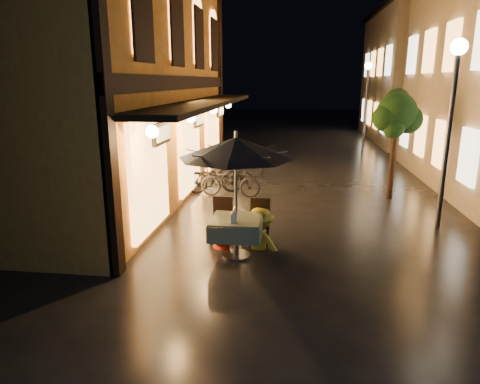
# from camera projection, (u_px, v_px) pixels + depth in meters

# --- Properties ---
(ground) EXTENTS (90.00, 90.00, 0.00)m
(ground) POSITION_uv_depth(u_px,v_px,m) (311.00, 254.00, 8.54)
(ground) COLOR black
(ground) RESTS_ON ground
(west_building) EXTENTS (5.90, 11.40, 7.40)m
(west_building) POSITION_uv_depth(u_px,v_px,m) (109.00, 68.00, 12.16)
(west_building) COLOR orange
(west_building) RESTS_ON ground
(east_building_far) EXTENTS (7.30, 10.30, 7.30)m
(east_building_far) POSITION_uv_depth(u_px,v_px,m) (439.00, 75.00, 23.96)
(east_building_far) COLOR beige
(east_building_far) RESTS_ON ground
(street_tree) EXTENTS (1.43, 1.20, 3.15)m
(street_tree) POSITION_uv_depth(u_px,v_px,m) (397.00, 115.00, 11.96)
(street_tree) COLOR black
(street_tree) RESTS_ON ground
(streetlamp_near) EXTENTS (0.36, 0.36, 4.23)m
(streetlamp_near) POSITION_uv_depth(u_px,v_px,m) (452.00, 101.00, 9.35)
(streetlamp_near) COLOR #59595E
(streetlamp_near) RESTS_ON ground
(streetlamp_far) EXTENTS (0.36, 0.36, 4.23)m
(streetlamp_far) POSITION_uv_depth(u_px,v_px,m) (367.00, 90.00, 20.87)
(streetlamp_far) COLOR #59595E
(streetlamp_far) RESTS_ON ground
(cafe_table) EXTENTS (0.99, 0.99, 0.78)m
(cafe_table) POSITION_uv_depth(u_px,v_px,m) (236.00, 228.00, 8.29)
(cafe_table) COLOR #59595E
(cafe_table) RESTS_ON ground
(patio_umbrella) EXTENTS (2.18, 2.18, 2.46)m
(patio_umbrella) POSITION_uv_depth(u_px,v_px,m) (236.00, 148.00, 7.90)
(patio_umbrella) COLOR #59595E
(patio_umbrella) RESTS_ON ground
(cafe_chair_left) EXTENTS (0.42, 0.42, 0.97)m
(cafe_chair_left) POSITION_uv_depth(u_px,v_px,m) (222.00, 218.00, 9.06)
(cafe_chair_left) COLOR black
(cafe_chair_left) RESTS_ON ground
(cafe_chair_right) EXTENTS (0.42, 0.42, 0.97)m
(cafe_chair_right) POSITION_uv_depth(u_px,v_px,m) (260.00, 219.00, 8.96)
(cafe_chair_right) COLOR black
(cafe_chair_right) RESTS_ON ground
(table_lantern) EXTENTS (0.16, 0.16, 0.25)m
(table_lantern) POSITION_uv_depth(u_px,v_px,m) (234.00, 216.00, 7.96)
(table_lantern) COLOR white
(table_lantern) RESTS_ON cafe_table
(person_orange) EXTENTS (0.87, 0.78, 1.49)m
(person_orange) POSITION_uv_depth(u_px,v_px,m) (222.00, 211.00, 8.80)
(person_orange) COLOR red
(person_orange) RESTS_ON ground
(person_yellow) EXTENTS (1.19, 0.89, 1.64)m
(person_yellow) POSITION_uv_depth(u_px,v_px,m) (260.00, 209.00, 8.69)
(person_yellow) COLOR yellow
(person_yellow) RESTS_ON ground
(bicycle_0) EXTENTS (1.81, 0.70, 0.94)m
(bicycle_0) POSITION_uv_depth(u_px,v_px,m) (230.00, 181.00, 12.66)
(bicycle_0) COLOR black
(bicycle_0) RESTS_ON ground
(bicycle_1) EXTENTS (1.85, 1.02, 1.07)m
(bicycle_1) POSITION_uv_depth(u_px,v_px,m) (214.00, 176.00, 13.05)
(bicycle_1) COLOR black
(bicycle_1) RESTS_ON ground
(bicycle_2) EXTENTS (1.75, 1.16, 0.87)m
(bicycle_2) POSITION_uv_depth(u_px,v_px,m) (221.00, 174.00, 13.75)
(bicycle_2) COLOR black
(bicycle_2) RESTS_ON ground
(bicycle_3) EXTENTS (1.53, 0.72, 0.89)m
(bicycle_3) POSITION_uv_depth(u_px,v_px,m) (227.00, 164.00, 15.34)
(bicycle_3) COLOR black
(bicycle_3) RESTS_ON ground
(bicycle_4) EXTENTS (1.91, 0.77, 0.99)m
(bicycle_4) POSITION_uv_depth(u_px,v_px,m) (237.00, 163.00, 15.26)
(bicycle_4) COLOR black
(bicycle_4) RESTS_ON ground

